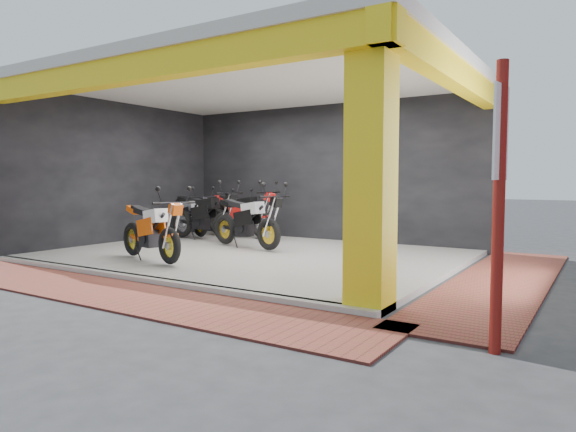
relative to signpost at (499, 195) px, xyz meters
name	(u,v)px	position (x,y,z in m)	size (l,w,h in m)	color
ground	(186,272)	(-5.34, 1.56, -1.46)	(80.00, 80.00, 0.00)	#2D2D30
showroom_floor	(254,255)	(-5.34, 3.56, -1.41)	(8.00, 6.00, 0.10)	silver
showroom_ceiling	(253,81)	(-5.34, 3.56, 2.14)	(8.40, 6.40, 0.20)	beige
back_wall	(325,174)	(-5.34, 6.66, 0.29)	(8.20, 0.20, 3.50)	black
left_wall	(119,174)	(-9.44, 3.56, 0.29)	(0.20, 6.20, 3.50)	black
corner_column	(371,168)	(-1.59, 0.81, 0.29)	(0.50, 0.50, 3.50)	yellow
header_beam_front	(137,69)	(-5.34, 0.56, 1.84)	(8.40, 0.30, 0.40)	yellow
header_beam_right	(454,74)	(-1.34, 3.56, 1.84)	(0.30, 6.40, 0.40)	yellow
floor_kerb	(141,279)	(-5.34, 0.54, -1.41)	(8.00, 0.20, 0.10)	silver
paver_front	(99,290)	(-5.34, -0.24, -1.45)	(9.00, 1.40, 0.03)	maroon
paver_right	(501,281)	(-0.54, 3.56, -1.45)	(1.40, 7.00, 0.03)	maroon
signpost	(499,195)	(0.00, 0.00, 0.00)	(0.11, 0.37, 2.67)	maroon
moto_hero	(169,228)	(-5.67, 1.50, -0.70)	(2.19, 0.81, 1.34)	#DE4E09
moto_row_a	(269,218)	(-5.22, 3.92, -0.67)	(2.29, 0.85, 1.40)	black
moto_row_b	(224,213)	(-7.03, 4.66, -0.64)	(2.36, 0.87, 1.44)	black
moto_row_c	(239,213)	(-7.57, 5.96, -0.75)	(2.01, 0.74, 1.23)	black
moto_row_d	(262,211)	(-6.58, 5.63, -0.64)	(2.36, 0.87, 1.44)	red
moto_row_e	(200,213)	(-8.18, 5.09, -0.72)	(2.10, 0.78, 1.28)	black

